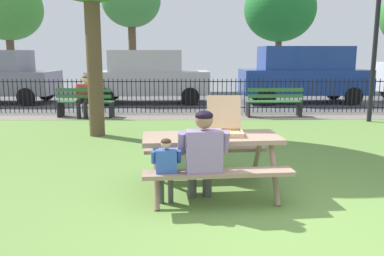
{
  "coord_description": "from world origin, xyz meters",
  "views": [
    {
      "loc": [
        -1.1,
        -3.97,
        1.84
      ],
      "look_at": [
        -1.02,
        1.82,
        0.75
      ],
      "focal_mm": 37.4,
      "sensor_mm": 36.0,
      "label": 1
    }
  ],
  "objects_px": {
    "lamp_post_walkway": "(377,16)",
    "far_tree_midleft": "(131,1)",
    "far_tree_center": "(280,9)",
    "adult_at_table": "(203,154)",
    "person_on_park_bench": "(85,95)",
    "parked_car_left": "(148,76)",
    "parked_car_center": "(303,73)",
    "pizza_box_open": "(225,127)",
    "picnic_table_foreground": "(211,148)",
    "park_bench_left": "(86,103)",
    "child_at_table": "(166,166)",
    "far_tree_left": "(7,9)",
    "park_bench_center": "(274,103)"
  },
  "relations": [
    {
      "from": "far_tree_center",
      "to": "park_bench_left",
      "type": "bearing_deg",
      "value": -128.79
    },
    {
      "from": "child_at_table",
      "to": "pizza_box_open",
      "type": "bearing_deg",
      "value": 43.49
    },
    {
      "from": "person_on_park_bench",
      "to": "parked_car_center",
      "type": "height_order",
      "value": "parked_car_center"
    },
    {
      "from": "picnic_table_foreground",
      "to": "far_tree_left",
      "type": "bearing_deg",
      "value": 120.53
    },
    {
      "from": "parked_car_center",
      "to": "far_tree_center",
      "type": "xyz_separation_m",
      "value": [
        0.43,
        6.21,
        2.93
      ]
    },
    {
      "from": "parked_car_center",
      "to": "far_tree_midleft",
      "type": "distance_m",
      "value": 10.04
    },
    {
      "from": "park_bench_center",
      "to": "parked_car_left",
      "type": "relative_size",
      "value": 0.36
    },
    {
      "from": "adult_at_table",
      "to": "far_tree_center",
      "type": "relative_size",
      "value": 0.21
    },
    {
      "from": "adult_at_table",
      "to": "child_at_table",
      "type": "xyz_separation_m",
      "value": [
        -0.44,
        -0.06,
        -0.13
      ]
    },
    {
      "from": "parked_car_left",
      "to": "far_tree_center",
      "type": "height_order",
      "value": "far_tree_center"
    },
    {
      "from": "parked_car_left",
      "to": "far_tree_left",
      "type": "xyz_separation_m",
      "value": [
        -7.67,
        6.21,
        3.02
      ]
    },
    {
      "from": "child_at_table",
      "to": "far_tree_left",
      "type": "xyz_separation_m",
      "value": [
        -8.86,
        16.58,
        3.5
      ]
    },
    {
      "from": "adult_at_table",
      "to": "far_tree_midleft",
      "type": "relative_size",
      "value": 0.2
    },
    {
      "from": "far_tree_midleft",
      "to": "far_tree_left",
      "type": "bearing_deg",
      "value": -180.0
    },
    {
      "from": "picnic_table_foreground",
      "to": "lamp_post_walkway",
      "type": "bearing_deg",
      "value": 50.06
    },
    {
      "from": "child_at_table",
      "to": "park_bench_left",
      "type": "relative_size",
      "value": 0.54
    },
    {
      "from": "person_on_park_bench",
      "to": "far_tree_left",
      "type": "bearing_deg",
      "value": 122.78
    },
    {
      "from": "lamp_post_walkway",
      "to": "picnic_table_foreground",
      "type": "bearing_deg",
      "value": -129.94
    },
    {
      "from": "picnic_table_foreground",
      "to": "adult_at_table",
      "type": "height_order",
      "value": "adult_at_table"
    },
    {
      "from": "far_tree_left",
      "to": "far_tree_midleft",
      "type": "height_order",
      "value": "far_tree_midleft"
    },
    {
      "from": "child_at_table",
      "to": "lamp_post_walkway",
      "type": "relative_size",
      "value": 0.19
    },
    {
      "from": "person_on_park_bench",
      "to": "far_tree_midleft",
      "type": "bearing_deg",
      "value": 89.25
    },
    {
      "from": "pizza_box_open",
      "to": "child_at_table",
      "type": "xyz_separation_m",
      "value": [
        -0.76,
        -0.72,
        -0.34
      ]
    },
    {
      "from": "far_tree_midleft",
      "to": "parked_car_left",
      "type": "bearing_deg",
      "value": -77.46
    },
    {
      "from": "park_bench_center",
      "to": "parked_car_center",
      "type": "distance_m",
      "value": 3.9
    },
    {
      "from": "park_bench_center",
      "to": "parked_car_center",
      "type": "relative_size",
      "value": 0.35
    },
    {
      "from": "park_bench_left",
      "to": "far_tree_left",
      "type": "relative_size",
      "value": 0.29
    },
    {
      "from": "adult_at_table",
      "to": "person_on_park_bench",
      "type": "height_order",
      "value": "same"
    },
    {
      "from": "picnic_table_foreground",
      "to": "parked_car_left",
      "type": "relative_size",
      "value": 0.43
    },
    {
      "from": "parked_car_left",
      "to": "parked_car_center",
      "type": "relative_size",
      "value": 0.96
    },
    {
      "from": "person_on_park_bench",
      "to": "park_bench_left",
      "type": "bearing_deg",
      "value": -79.76
    },
    {
      "from": "child_at_table",
      "to": "parked_car_center",
      "type": "relative_size",
      "value": 0.19
    },
    {
      "from": "parked_car_left",
      "to": "parked_car_center",
      "type": "distance_m",
      "value": 5.78
    },
    {
      "from": "pizza_box_open",
      "to": "child_at_table",
      "type": "relative_size",
      "value": 0.65
    },
    {
      "from": "pizza_box_open",
      "to": "picnic_table_foreground",
      "type": "bearing_deg",
      "value": -143.42
    },
    {
      "from": "adult_at_table",
      "to": "child_at_table",
      "type": "relative_size",
      "value": 1.36
    },
    {
      "from": "picnic_table_foreground",
      "to": "parked_car_center",
      "type": "relative_size",
      "value": 0.41
    },
    {
      "from": "far_tree_midleft",
      "to": "park_bench_center",
      "type": "bearing_deg",
      "value": -60.81
    },
    {
      "from": "lamp_post_walkway",
      "to": "parked_car_left",
      "type": "xyz_separation_m",
      "value": [
        -6.42,
        4.23,
        -1.77
      ]
    },
    {
      "from": "child_at_table",
      "to": "far_tree_midleft",
      "type": "height_order",
      "value": "far_tree_midleft"
    },
    {
      "from": "far_tree_center",
      "to": "picnic_table_foreground",
      "type": "bearing_deg",
      "value": -105.55
    },
    {
      "from": "lamp_post_walkway",
      "to": "far_tree_midleft",
      "type": "height_order",
      "value": "far_tree_midleft"
    },
    {
      "from": "park_bench_left",
      "to": "parked_car_center",
      "type": "relative_size",
      "value": 0.35
    },
    {
      "from": "person_on_park_bench",
      "to": "far_tree_center",
      "type": "relative_size",
      "value": 0.21
    },
    {
      "from": "child_at_table",
      "to": "park_bench_center",
      "type": "bearing_deg",
      "value": 68.21
    },
    {
      "from": "pizza_box_open",
      "to": "child_at_table",
      "type": "distance_m",
      "value": 1.1
    },
    {
      "from": "pizza_box_open",
      "to": "far_tree_midleft",
      "type": "distance_m",
      "value": 16.59
    },
    {
      "from": "lamp_post_walkway",
      "to": "far_tree_center",
      "type": "relative_size",
      "value": 0.81
    },
    {
      "from": "parked_car_center",
      "to": "lamp_post_walkway",
      "type": "bearing_deg",
      "value": -81.51
    },
    {
      "from": "picnic_table_foreground",
      "to": "parked_car_left",
      "type": "distance_m",
      "value": 9.96
    }
  ]
}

